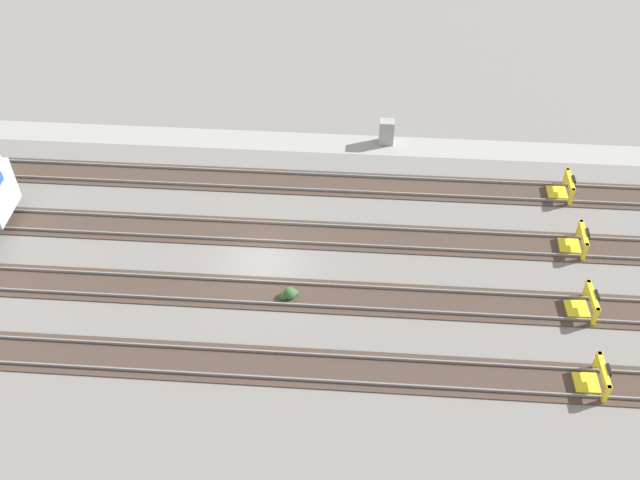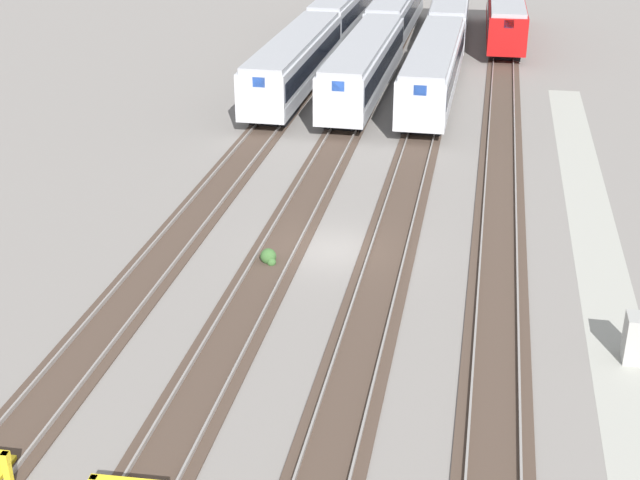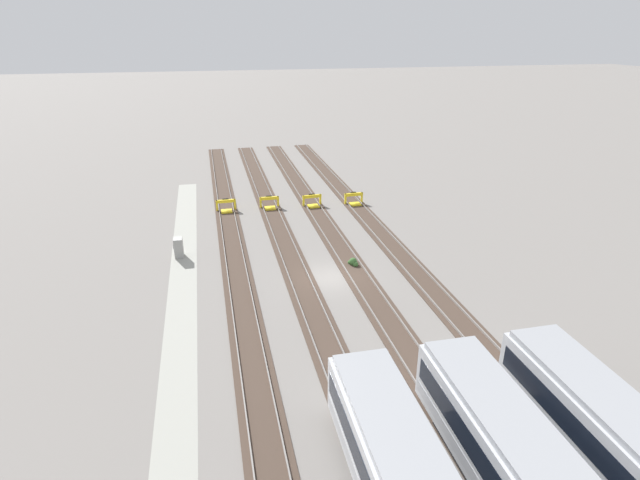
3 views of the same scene
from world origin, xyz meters
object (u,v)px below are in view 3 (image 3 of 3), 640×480
Objects in this scene: bumper_stop_nearest_track at (226,207)px; electrical_cabinet at (179,247)px; bumper_stop_middle_track at (313,202)px; weed_clump at (353,262)px; bumper_stop_far_inner_track at (354,200)px; bumper_stop_near_inner_track at (270,203)px.

electrical_cabinet is (10.13, -4.33, 0.29)m from bumper_stop_nearest_track.
weed_clump is (14.43, 0.13, -0.27)m from bumper_stop_middle_track.
bumper_stop_far_inner_track is 2.18× the size of weed_clump.
bumper_stop_nearest_track is at bearing 156.85° from electrical_cabinet.
bumper_stop_middle_track is at bearing 87.24° from bumper_stop_nearest_track.
bumper_stop_near_inner_track and bumper_stop_middle_track have the same top height.
bumper_stop_middle_track is (0.38, 4.43, 0.00)m from bumper_stop_near_inner_track.
electrical_cabinet is at bearing -109.56° from weed_clump.
bumper_stop_nearest_track is at bearing -93.40° from bumper_stop_far_inner_track.
bumper_stop_middle_track is 4.42m from bumper_stop_far_inner_track.
bumper_stop_near_inner_track is (0.05, 4.41, 0.00)m from bumper_stop_nearest_track.
bumper_stop_far_inner_track is at bearing 117.99° from electrical_cabinet.
bumper_stop_near_inner_track is at bearing 89.38° from bumper_stop_nearest_track.
bumper_stop_nearest_track is at bearing -90.62° from bumper_stop_near_inner_track.
bumper_stop_near_inner_track is 4.45m from bumper_stop_middle_track.
bumper_stop_far_inner_track is 14.70m from weed_clump.
bumper_stop_far_inner_track is 19.90m from electrical_cabinet.
weed_clump is (14.85, 8.96, -0.27)m from bumper_stop_nearest_track.
bumper_stop_middle_track is at bearing 85.11° from bumper_stop_near_inner_track.
electrical_cabinet is (9.70, -13.16, 0.29)m from bumper_stop_middle_track.
bumper_stop_nearest_track is 1.25× the size of electrical_cabinet.
bumper_stop_nearest_track and bumper_stop_middle_track have the same top height.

